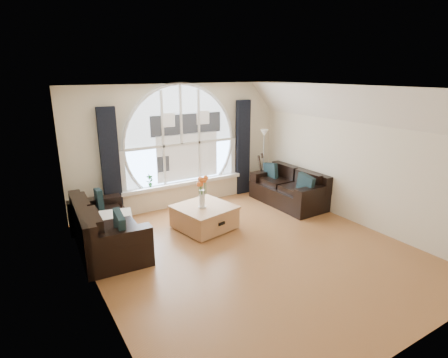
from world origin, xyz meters
TOP-DOWN VIEW (x-y plane):
  - ground at (0.00, 0.00)m, footprint 5.00×5.50m
  - ceiling at (0.00, 0.00)m, footprint 5.00×5.50m
  - wall_back at (0.00, 2.75)m, footprint 5.00×0.01m
  - wall_front at (0.00, -2.75)m, footprint 5.00×0.01m
  - wall_left at (-2.50, 0.00)m, footprint 0.01×5.50m
  - wall_right at (2.50, 0.00)m, footprint 0.01×5.50m
  - attic_slope at (2.20, 0.00)m, footprint 0.92×5.50m
  - arched_window at (0.00, 2.72)m, footprint 2.60×0.06m
  - window_sill at (0.00, 2.65)m, footprint 2.90×0.22m
  - window_frame at (0.00, 2.69)m, footprint 2.76×0.08m
  - neighbor_house at (0.15, 2.71)m, footprint 1.70×0.02m
  - curtain_left at (-1.60, 2.63)m, footprint 0.35×0.12m
  - curtain_right at (1.60, 2.63)m, footprint 0.35×0.12m
  - sofa_left at (-2.06, 1.37)m, footprint 1.07×1.97m
  - sofa_right at (2.05, 1.42)m, footprint 0.93×1.80m
  - coffee_chest at (-0.24, 1.24)m, footprint 1.19×1.19m
  - throw_blanket at (-1.89, 1.42)m, footprint 0.66×0.66m
  - vase_flowers at (-0.31, 1.19)m, footprint 0.24×0.24m
  - floor_lamp at (2.06, 2.39)m, footprint 0.24×0.24m
  - guitar at (1.89, 2.33)m, footprint 0.42×0.36m
  - potted_plant at (-0.80, 2.65)m, footprint 0.16×0.12m

SIDE VIEW (x-z plane):
  - ground at x=0.00m, z-range -0.01..0.01m
  - coffee_chest at x=-0.24m, z-range 0.00..0.49m
  - sofa_left at x=-2.06m, z-range -0.03..0.83m
  - sofa_right at x=2.05m, z-range 0.00..0.80m
  - throw_blanket at x=-1.89m, z-range 0.45..0.55m
  - window_sill at x=0.00m, z-range 0.47..0.55m
  - guitar at x=1.89m, z-range 0.00..1.06m
  - potted_plant at x=-0.80m, z-range 0.55..0.83m
  - floor_lamp at x=2.06m, z-range 0.00..1.60m
  - vase_flowers at x=-0.31m, z-range 0.49..1.19m
  - curtain_left at x=-1.60m, z-range 0.00..2.30m
  - curtain_right at x=1.60m, z-range 0.00..2.30m
  - wall_back at x=0.00m, z-range 0.00..2.70m
  - wall_front at x=0.00m, z-range 0.00..2.70m
  - wall_left at x=-2.50m, z-range 0.00..2.70m
  - wall_right at x=2.50m, z-range 0.00..2.70m
  - neighbor_house at x=0.15m, z-range 0.75..2.25m
  - arched_window at x=0.00m, z-range 0.55..2.70m
  - window_frame at x=0.00m, z-range 0.55..2.70m
  - attic_slope at x=2.20m, z-range 1.99..2.71m
  - ceiling at x=0.00m, z-range 2.70..2.71m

